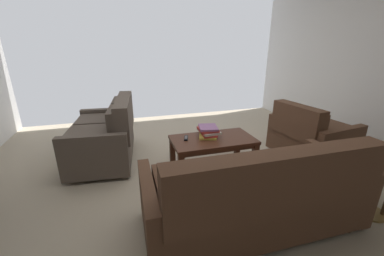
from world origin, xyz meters
TOP-DOWN VIEW (x-y plane):
  - ground_plane at (0.00, 0.00)m, footprint 5.66×5.56m
  - sofa_main at (-0.26, 1.02)m, footprint 1.95×0.88m
  - loveseat_near at (1.04, -0.80)m, footprint 0.93×1.39m
  - coffee_table at (-0.31, -0.15)m, footprint 1.08×0.58m
  - end_table at (-1.37, 1.08)m, footprint 0.40×0.40m
  - armchair_side at (-1.75, -0.02)m, footprint 0.93×1.06m
  - book_stack at (-0.28, -0.24)m, footprint 0.30×0.35m
  - tv_remote at (0.03, -0.24)m, footprint 0.09×0.17m

SIDE VIEW (x-z plane):
  - ground_plane at x=0.00m, z-range -0.01..0.00m
  - coffee_table at x=-0.31m, z-range 0.14..0.56m
  - armchair_side at x=-1.75m, z-range -0.06..0.77m
  - sofa_main at x=-0.26m, z-range -0.07..0.81m
  - loveseat_near at x=1.04m, z-range -0.07..0.83m
  - end_table at x=-1.37m, z-range 0.16..0.68m
  - tv_remote at x=0.03m, z-range 0.42..0.44m
  - book_stack at x=-0.28m, z-range 0.42..0.56m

